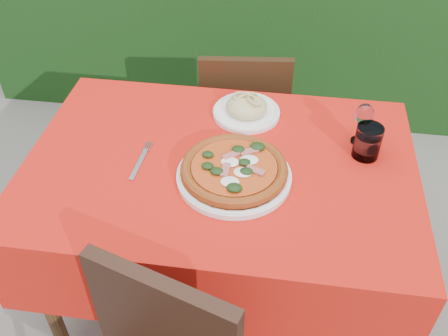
# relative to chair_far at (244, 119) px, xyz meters

# --- Properties ---
(ground) EXTENTS (60.00, 60.00, 0.00)m
(ground) POSITION_rel_chair_far_xyz_m (-0.01, -0.62, -0.48)
(ground) COLOR slate
(ground) RESTS_ON ground
(dining_table) EXTENTS (1.26, 0.86, 0.75)m
(dining_table) POSITION_rel_chair_far_xyz_m (-0.01, -0.62, 0.12)
(dining_table) COLOR #4A3118
(dining_table) RESTS_ON ground
(chair_far) EXTENTS (0.41, 0.41, 0.83)m
(chair_far) POSITION_rel_chair_far_xyz_m (0.00, 0.00, 0.00)
(chair_far) COLOR black
(chair_far) RESTS_ON ground
(pizza_plate) EXTENTS (0.41, 0.41, 0.07)m
(pizza_plate) POSITION_rel_chair_far_xyz_m (0.04, -0.69, 0.30)
(pizza_plate) COLOR white
(pizza_plate) RESTS_ON dining_table
(pasta_plate) EXTENTS (0.24, 0.24, 0.07)m
(pasta_plate) POSITION_rel_chair_far_xyz_m (0.04, -0.35, 0.30)
(pasta_plate) COLOR white
(pasta_plate) RESTS_ON dining_table
(water_glass) EXTENTS (0.09, 0.09, 0.11)m
(water_glass) POSITION_rel_chair_far_xyz_m (0.45, -0.52, 0.32)
(water_glass) COLOR silver
(water_glass) RESTS_ON dining_table
(wine_glass) EXTENTS (0.06, 0.06, 0.15)m
(wine_glass) POSITION_rel_chair_far_xyz_m (0.43, -0.45, 0.38)
(wine_glass) COLOR white
(wine_glass) RESTS_ON dining_table
(fork) EXTENTS (0.04, 0.21, 0.01)m
(fork) POSITION_rel_chair_far_xyz_m (-0.27, -0.67, 0.28)
(fork) COLOR silver
(fork) RESTS_ON dining_table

